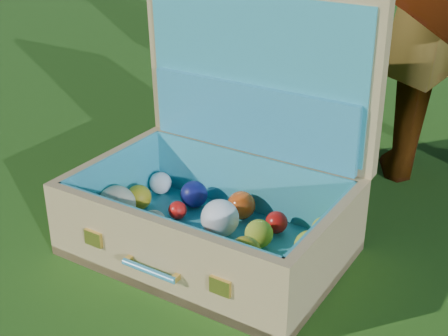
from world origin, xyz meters
TOP-DOWN VIEW (x-y plane):
  - ground at (0.00, 0.00)m, footprint 60.00×60.00m
  - stray_ball at (-0.36, 0.08)m, footprint 0.07×0.07m
  - suitcase at (-0.03, 0.05)m, footprint 0.73×0.56m

SIDE VIEW (x-z plane):
  - ground at x=0.00m, z-range 0.00..0.00m
  - stray_ball at x=-0.36m, z-range 0.00..0.07m
  - suitcase at x=-0.03m, z-range -0.14..0.51m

